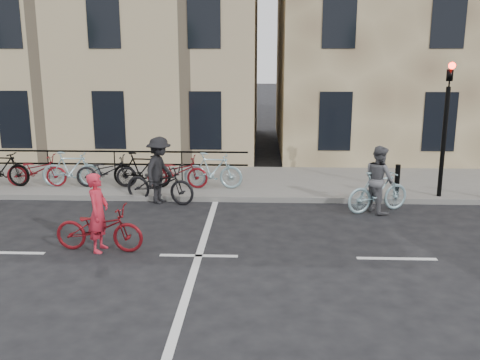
{
  "coord_description": "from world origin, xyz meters",
  "views": [
    {
      "loc": [
        1.26,
        -10.18,
        4.06
      ],
      "look_at": [
        0.76,
        2.08,
        1.1
      ],
      "focal_mm": 40.0,
      "sensor_mm": 36.0,
      "label": 1
    }
  ],
  "objects_px": {
    "cyclist_pink": "(99,224)",
    "cyclist_grey": "(379,185)",
    "traffic_light": "(446,113)",
    "cyclist_dark": "(160,177)"
  },
  "relations": [
    {
      "from": "traffic_light",
      "to": "cyclist_dark",
      "type": "xyz_separation_m",
      "value": [
        -7.71,
        -0.44,
        -1.73
      ]
    },
    {
      "from": "cyclist_pink",
      "to": "traffic_light",
      "type": "bearing_deg",
      "value": -59.11
    },
    {
      "from": "traffic_light",
      "to": "cyclist_pink",
      "type": "xyz_separation_m",
      "value": [
        -8.3,
        -4.11,
        -1.88
      ]
    },
    {
      "from": "cyclist_grey",
      "to": "traffic_light",
      "type": "bearing_deg",
      "value": -84.44
    },
    {
      "from": "traffic_light",
      "to": "cyclist_dark",
      "type": "distance_m",
      "value": 7.92
    },
    {
      "from": "traffic_light",
      "to": "cyclist_dark",
      "type": "height_order",
      "value": "traffic_light"
    },
    {
      "from": "traffic_light",
      "to": "cyclist_dark",
      "type": "relative_size",
      "value": 1.79
    },
    {
      "from": "cyclist_pink",
      "to": "cyclist_dark",
      "type": "height_order",
      "value": "cyclist_dark"
    },
    {
      "from": "cyclist_pink",
      "to": "cyclist_dark",
      "type": "distance_m",
      "value": 3.72
    },
    {
      "from": "cyclist_pink",
      "to": "cyclist_grey",
      "type": "distance_m",
      "value": 7.07
    }
  ]
}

